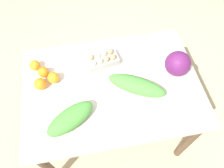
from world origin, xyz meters
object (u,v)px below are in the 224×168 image
Objects in this scene: orange_1 at (35,65)px; orange_2 at (40,84)px; orange_3 at (53,78)px; egg_carton at (102,60)px; orange_0 at (44,72)px; cabbage_purple at (178,64)px; greens_bunch_beet_tops at (71,118)px; greens_bunch_dandelion at (137,85)px.

orange_2 is (-0.04, 0.17, 0.00)m from orange_1.
orange_2 is 1.02× the size of orange_3.
egg_carton is 0.41m from orange_0.
cabbage_purple is 2.34× the size of orange_1.
egg_carton is at bearing -176.09° from orange_0.
egg_carton is 3.02× the size of orange_2.
orange_0 is (0.91, -0.13, -0.05)m from cabbage_purple.
orange_0 is 0.93× the size of orange_2.
orange_1 is (0.47, -0.04, -0.01)m from egg_carton.
greens_bunch_beet_tops is at bearing 105.80° from orange_3.
orange_1 is (0.66, -0.29, -0.01)m from greens_bunch_dandelion.
cabbage_purple is at bearing -163.05° from greens_bunch_dandelion.
cabbage_purple reaches higher than greens_bunch_dandelion.
greens_bunch_beet_tops is 0.81× the size of greens_bunch_dandelion.
cabbage_purple is 0.99m from orange_1.
cabbage_purple is 0.84m from orange_3.
greens_bunch_dandelion is 0.56m from orange_3.
orange_3 is at bearing -17.04° from greens_bunch_dandelion.
orange_3 is (-0.12, 0.13, 0.00)m from orange_1.
cabbage_purple is 0.44× the size of greens_bunch_dandelion.
greens_bunch_dandelion is at bearing 159.58° from orange_0.
orange_0 is at bearing -67.65° from greens_bunch_beet_tops.
cabbage_purple reaches higher than egg_carton.
cabbage_purple is 0.93m from orange_2.
orange_2 is (0.18, -0.28, -0.01)m from greens_bunch_beet_tops.
orange_0 is (0.41, 0.03, -0.00)m from egg_carton.
greens_bunch_dandelion is at bearing -63.67° from egg_carton.
greens_bunch_dandelion is at bearing 16.95° from cabbage_purple.
orange_3 is at bearing -4.85° from cabbage_purple.
orange_2 reaches higher than orange_3.
egg_carton is (0.50, -0.16, -0.04)m from cabbage_purple.
egg_carton is 0.63× the size of greens_bunch_dandelion.
orange_2 is (0.62, -0.13, -0.00)m from greens_bunch_dandelion.
greens_bunch_beet_tops is at bearing 19.04° from greens_bunch_dandelion.
orange_3 is (0.54, -0.16, -0.01)m from greens_bunch_dandelion.
greens_bunch_dandelion is 0.72m from orange_1.
orange_2 reaches higher than orange_1.
greens_bunch_dandelion reaches higher than orange_3.
greens_bunch_beet_tops is at bearing 122.08° from orange_2.
egg_carton is 0.47m from orange_1.
orange_0 is at bearing -20.42° from greens_bunch_dandelion.
orange_0 is 0.10m from orange_2.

